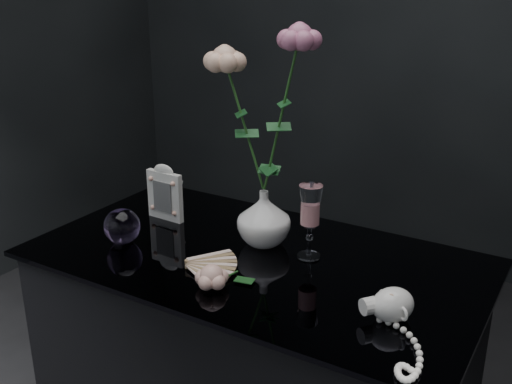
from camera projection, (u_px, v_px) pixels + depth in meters
The scene contains 8 objects.
vase at pixel (264, 218), 1.44m from camera, with size 0.13×0.13×0.14m, color white.
wine_glass at pixel (310, 222), 1.37m from camera, with size 0.05×0.05×0.18m, color white, non-canonical shape.
picture_frame at pixel (165, 192), 1.59m from camera, with size 0.11×0.09×0.15m, color white, non-canonical shape.
paperweight at pixel (122, 226), 1.46m from camera, with size 0.09×0.09×0.09m, color #A078C3, non-canonical shape.
paper_fan at pixel (188, 263), 1.34m from camera, with size 0.22×0.17×0.02m, color beige, non-canonical shape.
loose_rose at pixel (212, 277), 1.25m from camera, with size 0.12×0.16×0.05m, color #FFB6A4, non-canonical shape.
pearl_jar at pixel (393, 303), 1.13m from camera, with size 0.23×0.24×0.07m, color white, non-canonical shape.
roses at pixel (263, 106), 1.34m from camera, with size 0.26×0.11×0.44m.
Camera 1 is at (0.65, -1.04, 1.38)m, focal length 42.00 mm.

